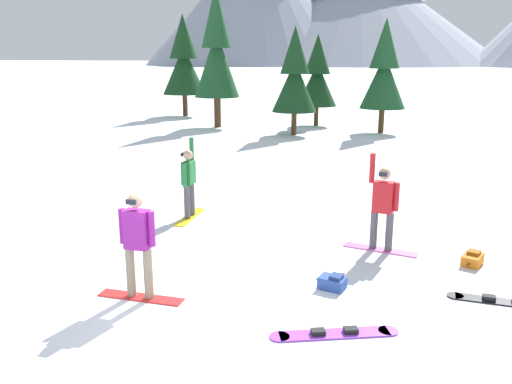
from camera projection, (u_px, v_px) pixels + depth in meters
name	position (u px, v px, depth m)	size (l,w,h in m)	color
ground_plane	(168.00, 313.00, 8.41)	(800.00, 800.00, 0.00)	white
snowboarder_foreground	(138.00, 243.00, 8.71)	(1.48, 0.37, 1.80)	red
snowboarder_midground	(383.00, 206.00, 10.91)	(1.55, 0.49, 2.01)	pink
snowboarder_background	(189.00, 181.00, 13.18)	(0.43, 1.58, 1.97)	yellow
loose_snowboard_near_right	(334.00, 333.00, 7.76)	(1.84, 1.08, 0.09)	#993FD8
loose_snowboard_far_spare	(504.00, 301.00, 8.76)	(1.76, 0.30, 0.09)	black
backpack_orange	(473.00, 259.00, 10.32)	(0.44, 0.55, 0.28)	orange
backpack_blue	(333.00, 282.00, 9.27)	(0.55, 0.39, 0.27)	#2D4C9E
pine_tree_short	(295.00, 76.00, 26.69)	(2.24, 2.24, 5.35)	#472D19
pine_tree_broad	(384.00, 71.00, 27.37)	(2.33, 2.33, 5.78)	#472D19
pine_tree_tall	(216.00, 52.00, 29.42)	(2.50, 2.50, 7.61)	#472D19
pine_tree_leaning	(184.00, 61.00, 35.14)	(2.84, 2.84, 6.57)	#472D19
pine_tree_young	(317.00, 76.00, 30.41)	(2.26, 2.26, 5.12)	#472D19
peak_central_summit	(358.00, 10.00, 239.15)	(127.57, 127.57, 45.78)	#8C93A3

